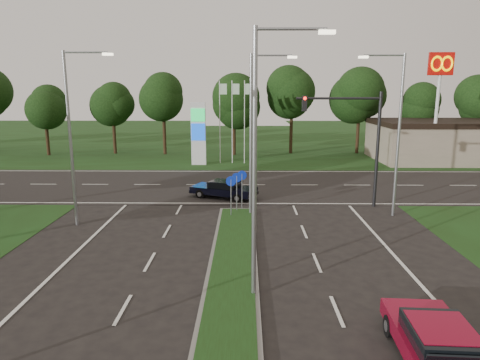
{
  "coord_description": "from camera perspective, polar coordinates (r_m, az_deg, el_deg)",
  "views": [
    {
      "loc": [
        0.51,
        -7.78,
        7.04
      ],
      "look_at": [
        0.21,
        15.35,
        2.2
      ],
      "focal_mm": 32.0,
      "sensor_mm": 36.0,
      "label": 1
    }
  ],
  "objects": [
    {
      "name": "cross_road",
      "position": [
        32.56,
        -0.17,
        -0.67
      ],
      "size": [
        160.0,
        12.0,
        0.02
      ],
      "primitive_type": "cube",
      "color": "black",
      "rests_on": "ground"
    },
    {
      "name": "treeline_far",
      "position": [
        47.72,
        0.26,
        11.57
      ],
      "size": [
        6.0,
        6.0,
        9.9
      ],
      "color": "black",
      "rests_on": "ground"
    },
    {
      "name": "traffic_signal",
      "position": [
        26.74,
        15.31,
        6.28
      ],
      "size": [
        5.1,
        0.42,
        7.0
      ],
      "color": "black",
      "rests_on": "ground"
    },
    {
      "name": "mcdonalds_sign",
      "position": [
        43.44,
        25.07,
        11.98
      ],
      "size": [
        2.2,
        0.47,
        10.4
      ],
      "color": "silver",
      "rests_on": "ground"
    },
    {
      "name": "navy_sedan",
      "position": [
        28.54,
        -2.17,
        -1.18
      ],
      "size": [
        4.59,
        3.27,
        1.17
      ],
      "rotation": [
        0.0,
        0.0,
        1.17
      ],
      "color": "black",
      "rests_on": "ground"
    },
    {
      "name": "median_kerb",
      "position": [
        13.71,
        -1.56,
        -18.81
      ],
      "size": [
        2.0,
        26.0,
        0.12
      ],
      "primitive_type": "cube",
      "color": "slate",
      "rests_on": "ground"
    },
    {
      "name": "streetlight_left_far",
      "position": [
        23.58,
        -21.32,
        6.24
      ],
      "size": [
        2.53,
        0.22,
        9.0
      ],
      "color": "gray",
      "rests_on": "ground"
    },
    {
      "name": "median_signs",
      "position": [
        24.77,
        -0.45,
        -0.6
      ],
      "size": [
        1.16,
        1.76,
        2.38
      ],
      "color": "gray",
      "rests_on": "ground"
    },
    {
      "name": "streetlight_right_far",
      "position": [
        25.26,
        20.04,
        6.65
      ],
      "size": [
        2.53,
        0.22,
        9.0
      ],
      "rotation": [
        0.0,
        0.0,
        3.14
      ],
      "color": "gray",
      "rests_on": "ground"
    },
    {
      "name": "verge_far",
      "position": [
        63.18,
        0.28,
        5.42
      ],
      "size": [
        160.0,
        50.0,
        0.02
      ],
      "primitive_type": "cube",
      "color": "#1B3311",
      "rests_on": "ground"
    },
    {
      "name": "streetlight_median_far",
      "position": [
        23.87,
        1.94,
        7.1
      ],
      "size": [
        2.53,
        0.22,
        9.0
      ],
      "color": "gray",
      "rests_on": "ground"
    },
    {
      "name": "gas_pylon",
      "position": [
        41.24,
        -5.27,
        6.42
      ],
      "size": [
        5.8,
        1.26,
        8.0
      ],
      "color": "silver",
      "rests_on": "ground"
    },
    {
      "name": "streetlight_median_near",
      "position": [
        13.93,
        2.77,
        3.7
      ],
      "size": [
        2.53,
        0.22,
        9.0
      ],
      "color": "gray",
      "rests_on": "ground"
    },
    {
      "name": "commercial_building",
      "position": [
        49.03,
        26.83,
        4.65
      ],
      "size": [
        16.0,
        9.0,
        4.0
      ],
      "primitive_type": "cube",
      "color": "gray",
      "rests_on": "ground"
    },
    {
      "name": "red_sedan",
      "position": [
        12.75,
        25.09,
        -19.39
      ],
      "size": [
        2.09,
        4.6,
        1.24
      ],
      "rotation": [
        0.0,
        0.0,
        -0.06
      ],
      "color": "maroon",
      "rests_on": "ground"
    }
  ]
}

